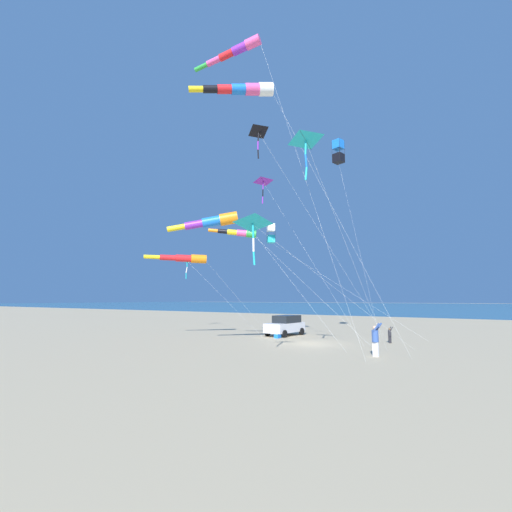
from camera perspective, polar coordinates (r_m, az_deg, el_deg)
ground_plane at (r=27.80m, az=8.93°, el=-13.97°), size 600.00×600.00×0.00m
ocean_water_strip at (r=190.41m, az=30.38°, el=-7.11°), size 240.00×600.00×0.01m
parked_car at (r=33.34m, az=4.84°, el=-11.22°), size 4.44×2.37×1.85m
cooler_box at (r=31.17m, az=3.56°, el=-12.89°), size 0.62×0.42×0.42m
person_adult_flyer at (r=22.43m, az=18.97°, el=-12.58°), size 0.51×0.63×1.98m
person_child_green_jacket at (r=29.44m, az=21.06°, el=-11.85°), size 0.45×0.45×1.27m
kite_windsock_yellow_midlevel at (r=26.76m, az=-3.33°, el=30.53°), size 3.28×10.15×20.39m
kite_delta_long_streamer_right at (r=19.43m, az=-0.49°, el=5.27°), size 10.91×7.26×8.01m
kite_delta_red_high_left at (r=36.92m, az=1.24°, el=12.04°), size 4.60×11.92×15.89m
kite_windsock_purple_drifting at (r=25.93m, az=-2.15°, el=25.61°), size 6.82×11.68×18.04m
kite_box_black_fish_shape at (r=34.57m, az=2.49°, el=3.72°), size 2.82×13.87×10.80m
kite_windsock_checkered_midright at (r=31.59m, az=-11.59°, el=-0.38°), size 10.44×6.41×7.36m
kite_windsock_small_distant at (r=24.29m, az=-7.07°, el=5.64°), size 8.13×11.64×9.43m
kite_delta_magenta_far_left at (r=41.32m, az=-11.22°, el=-0.74°), size 3.29×12.91×8.21m
kite_windsock_rainbow_low_near at (r=27.60m, az=-2.79°, el=3.80°), size 2.40×10.50×8.95m
kite_delta_green_low_center at (r=20.73m, az=8.22°, el=18.15°), size 7.95×3.01×12.61m
kite_box_blue_topmost at (r=33.46m, az=13.33°, el=16.29°), size 0.99×3.43×17.59m
kite_delta_teal_far_right at (r=26.47m, az=0.56°, el=19.53°), size 8.45×7.29×15.68m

